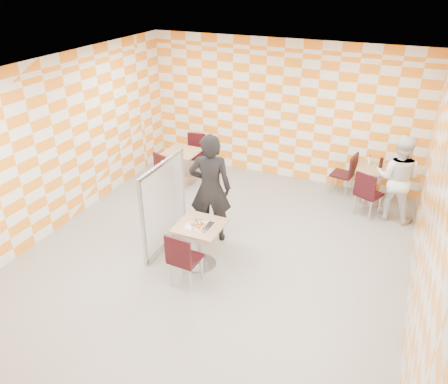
% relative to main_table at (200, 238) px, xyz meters
% --- Properties ---
extents(room_shell, '(7.00, 7.00, 7.00)m').
position_rel_main_table_xyz_m(room_shell, '(0.12, 0.79, 0.99)').
color(room_shell, '#999994').
rests_on(room_shell, ground).
extents(main_table, '(0.70, 0.70, 0.75)m').
position_rel_main_table_xyz_m(main_table, '(0.00, 0.00, 0.00)').
color(main_table, tan).
rests_on(main_table, ground).
extents(second_table, '(0.70, 0.70, 0.75)m').
position_rel_main_table_xyz_m(second_table, '(2.24, 3.26, 0.00)').
color(second_table, tan).
rests_on(second_table, ground).
extents(empty_table, '(0.70, 0.70, 0.75)m').
position_rel_main_table_xyz_m(empty_table, '(-1.67, 2.50, 0.00)').
color(empty_table, tan).
rests_on(empty_table, ground).
extents(chair_main_front, '(0.44, 0.45, 0.92)m').
position_rel_main_table_xyz_m(chair_main_front, '(0.01, -0.59, 0.04)').
color(chair_main_front, black).
rests_on(chair_main_front, ground).
extents(chair_second_front, '(0.56, 0.56, 0.92)m').
position_rel_main_table_xyz_m(chair_second_front, '(2.19, 2.60, 0.04)').
color(chair_second_front, black).
rests_on(chair_second_front, ground).
extents(chair_second_side, '(0.50, 0.49, 0.92)m').
position_rel_main_table_xyz_m(chair_second_side, '(1.70, 3.35, 0.04)').
color(chair_second_side, black).
rests_on(chair_second_side, ground).
extents(chair_empty_near, '(0.55, 0.55, 0.92)m').
position_rel_main_table_xyz_m(chair_empty_near, '(-1.73, 1.89, 0.04)').
color(chair_empty_near, black).
rests_on(chair_empty_near, ground).
extents(chair_empty_far, '(0.49, 0.50, 0.92)m').
position_rel_main_table_xyz_m(chair_empty_far, '(-1.64, 3.09, 0.04)').
color(chair_empty_far, black).
rests_on(chair_empty_far, ground).
extents(partition, '(0.08, 1.38, 1.55)m').
position_rel_main_table_xyz_m(partition, '(-0.78, 0.27, 0.28)').
color(partition, white).
rests_on(partition, ground).
extents(man_dark, '(0.82, 0.66, 1.94)m').
position_rel_main_table_xyz_m(man_dark, '(-0.18, 0.78, 0.46)').
color(man_dark, black).
rests_on(man_dark, ground).
extents(man_white, '(0.88, 0.72, 1.66)m').
position_rel_main_table_xyz_m(man_white, '(2.67, 2.77, 0.32)').
color(man_white, white).
rests_on(man_white, ground).
extents(pizza_on_foil, '(0.40, 0.40, 0.04)m').
position_rel_main_table_xyz_m(pizza_on_foil, '(-0.00, -0.02, 0.26)').
color(pizza_on_foil, silver).
rests_on(pizza_on_foil, main_table).
extents(sport_bottle, '(0.06, 0.06, 0.20)m').
position_rel_main_table_xyz_m(sport_bottle, '(2.09, 3.39, 0.33)').
color(sport_bottle, white).
rests_on(sport_bottle, second_table).
extents(soda_bottle, '(0.07, 0.07, 0.23)m').
position_rel_main_table_xyz_m(soda_bottle, '(2.32, 3.33, 0.34)').
color(soda_bottle, black).
rests_on(soda_bottle, second_table).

